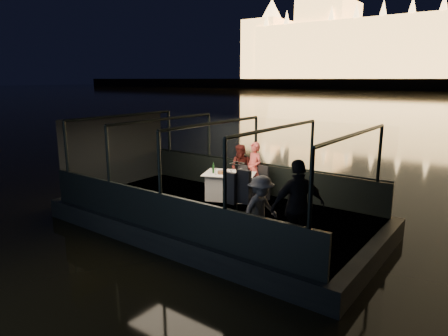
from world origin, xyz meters
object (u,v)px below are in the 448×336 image
Objects in this scene: person_woman_coral at (254,171)px; person_man_maroon at (241,169)px; dining_table_central at (230,186)px; passenger_stripe at (261,206)px; chair_port_right at (259,184)px; coat_stand at (237,200)px; passenger_dark at (298,212)px; chair_port_left at (239,181)px; wine_bottle at (213,168)px.

person_man_maroon is at bearing -159.92° from person_woman_coral.
passenger_stripe reaches higher than dining_table_central.
chair_port_right is 3.26m from passenger_stripe.
passenger_stripe is (2.44, -2.29, 0.47)m from dining_table_central.
passenger_dark reaches higher than coat_stand.
person_woman_coral is at bearing 62.68° from dining_table_central.
chair_port_right is at bearing -23.29° from person_man_maroon.
coat_stand is (1.91, -2.39, 0.51)m from dining_table_central.
passenger_dark reaches higher than chair_port_right.
coat_stand is at bearing -46.96° from chair_port_left.
person_man_maroon is 1.06m from wine_bottle.
person_man_maroon is at bearing -90.39° from passenger_dark.
person_woman_coral reaches higher than chair_port_right.
coat_stand is at bearing -43.67° from person_woman_coral.
person_man_maroon is (-0.46, 0.00, 0.00)m from person_woman_coral.
person_woman_coral is at bearing -4.99° from person_man_maroon.
passenger_dark reaches higher than dining_table_central.
chair_port_right is 0.55× the size of coat_stand.
wine_bottle reaches higher than chair_port_left.
chair_port_right is 1.40m from wine_bottle.
passenger_dark is (1.31, 0.22, -0.05)m from coat_stand.
coat_stand is 3.10m from wine_bottle.
dining_table_central is 0.76× the size of passenger_dark.
passenger_dark reaches higher than wine_bottle.
coat_stand is 5.51× the size of wine_bottle.
passenger_dark is 6.04× the size of wine_bottle.
chair_port_right is 0.50× the size of passenger_dark.
dining_table_central is 1.62× the size of chair_port_left.
passenger_dark is 4.05m from wine_bottle.
dining_table_central is 0.97× the size of passenger_stripe.
wine_bottle is at bearing 137.31° from coat_stand.
passenger_stripe is (2.53, -3.01, 0.10)m from person_man_maroon.
wine_bottle is (-1.10, -0.74, 0.47)m from chair_port_right.
chair_port_right is at bearing 31.75° from dining_table_central.
person_man_maroon reaches higher than dining_table_central.
passenger_stripe reaches higher than chair_port_right.
person_man_maroon is 0.78× the size of passenger_dark.
chair_port_right is 0.64× the size of person_man_maroon.
chair_port_left is 3.69m from passenger_stripe.
wine_bottle reaches higher than dining_table_central.
chair_port_left is 3.44m from coat_stand.
passenger_dark reaches higher than person_man_maroon.
person_man_maroon is 0.99× the size of passenger_stripe.
chair_port_left is 0.47× the size of passenger_dark.
passenger_stripe is at bearing -35.44° from person_woman_coral.
wine_bottle is at bearing -110.63° from person_man_maroon.
coat_stand is at bearing -51.43° from dining_table_central.
coat_stand is 3.47m from person_woman_coral.
passenger_stripe is at bearing -35.46° from wine_bottle.
wine_bottle is (-2.81, 2.00, 0.06)m from passenger_stripe.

